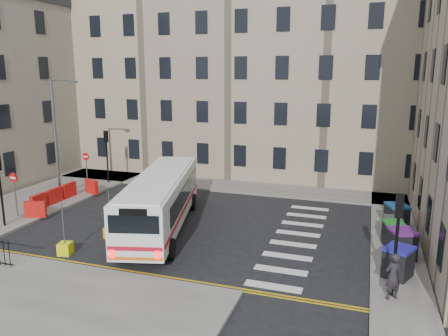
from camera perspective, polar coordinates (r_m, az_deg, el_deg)
The scene contains 20 objects.
ground at distance 25.08m, azimuth 0.35°, elevation -7.83°, with size 120.00×120.00×0.00m, color black.
pavement_north at distance 34.79m, azimuth -4.62°, elevation -1.94°, with size 36.00×3.20×0.15m, color slate.
pavement_east at distance 27.77m, azimuth 21.15°, elevation -6.50°, with size 2.40×26.00×0.15m, color slate.
pavement_west at distance 32.78m, azimuth -23.04°, elevation -3.81°, with size 6.00×22.00×0.15m, color slate.
terrace_north at distance 40.48m, azimuth -2.26°, elevation 12.33°, with size 38.30×10.80×17.20m.
traffic_light_east at distance 17.87m, azimuth 21.71°, elevation -7.47°, with size 0.28×0.22×4.10m.
traffic_light_nw at distance 35.22m, azimuth -15.09°, elevation 2.50°, with size 0.28×0.22×4.10m.
streetlamp at distance 32.03m, azimuth -21.17°, elevation 3.79°, with size 0.50×0.22×8.14m.
no_entry_north at distance 34.03m, azimuth -17.56°, elevation 0.65°, with size 0.60×0.08×3.00m.
no_entry_south at distance 28.83m, azimuth -25.70°, elevation -2.07°, with size 0.60×0.08×3.00m.
roadworks_barriers at distance 30.90m, azimuth -20.73°, elevation -3.47°, with size 1.66×6.26×1.00m.
bus at distance 24.60m, azimuth -8.24°, elevation -4.05°, with size 5.32×11.46×3.05m.
wheelie_bin_a at distance 20.29m, azimuth 21.79°, elevation -11.30°, with size 1.46×1.53×1.33m.
wheelie_bin_b at distance 22.32m, azimuth 22.20°, elevation -9.11°, with size 1.44×1.54×1.37m.
wheelie_bin_c at distance 23.67m, azimuth 21.26°, elevation -7.99°, with size 1.19×1.30×1.22m.
wheelie_bin_d at distance 24.52m, azimuth 21.14°, elevation -7.33°, with size 1.05×1.17×1.18m.
wheelie_bin_e at distance 26.32m, azimuth 21.60°, elevation -5.83°, with size 1.43×1.52×1.35m.
pedestrian at distance 18.27m, azimuth 21.19°, elevation -13.06°, with size 0.68×0.44×1.85m, color black.
bollard_yellow at distance 24.39m, azimuth -14.57°, elevation -8.09°, with size 0.60×0.60×0.60m, color yellow.
bollard_chevron at distance 22.87m, azimuth -20.02°, elevation -9.86°, with size 0.60×0.60×0.60m, color yellow.
Camera 1 is at (7.34, -22.35, 8.68)m, focal length 35.00 mm.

